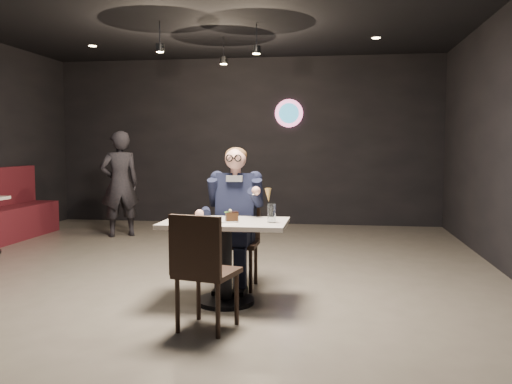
% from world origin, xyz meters
% --- Properties ---
extents(floor, '(9.00, 9.00, 0.00)m').
position_xyz_m(floor, '(0.00, 0.00, 0.00)').
color(floor, '#6C655A').
rests_on(floor, ground).
extents(wall_sign, '(0.50, 0.06, 0.50)m').
position_xyz_m(wall_sign, '(0.80, 4.47, 2.00)').
color(wall_sign, pink).
rests_on(wall_sign, floor).
extents(pendant_lights, '(1.40, 1.20, 0.36)m').
position_xyz_m(pendant_lights, '(0.00, 2.00, 2.88)').
color(pendant_lights, black).
rests_on(pendant_lights, floor).
extents(main_table, '(1.10, 0.70, 0.75)m').
position_xyz_m(main_table, '(0.66, -0.58, 0.38)').
color(main_table, silver).
rests_on(main_table, floor).
extents(chair_far, '(0.42, 0.46, 0.92)m').
position_xyz_m(chair_far, '(0.66, -0.03, 0.46)').
color(chair_far, black).
rests_on(chair_far, floor).
extents(chair_near, '(0.52, 0.55, 0.92)m').
position_xyz_m(chair_near, '(0.66, -1.26, 0.46)').
color(chair_near, black).
rests_on(chair_near, floor).
extents(seated_man, '(0.60, 0.80, 1.44)m').
position_xyz_m(seated_man, '(0.66, -0.03, 0.72)').
color(seated_man, black).
rests_on(seated_man, floor).
extents(dessert_plate, '(0.23, 0.23, 0.01)m').
position_xyz_m(dessert_plate, '(0.68, -0.63, 0.76)').
color(dessert_plate, white).
rests_on(dessert_plate, main_table).
extents(cake_slice, '(0.13, 0.12, 0.07)m').
position_xyz_m(cake_slice, '(0.74, -0.65, 0.80)').
color(cake_slice, black).
rests_on(cake_slice, dessert_plate).
extents(mint_leaf, '(0.06, 0.04, 0.01)m').
position_xyz_m(mint_leaf, '(0.70, -0.69, 0.84)').
color(mint_leaf, '#2F7D28').
rests_on(mint_leaf, cake_slice).
extents(sundae_glass, '(0.07, 0.07, 0.16)m').
position_xyz_m(sundae_glass, '(1.08, -0.61, 0.83)').
color(sundae_glass, silver).
rests_on(sundae_glass, main_table).
extents(wafer_cone, '(0.07, 0.07, 0.12)m').
position_xyz_m(wafer_cone, '(1.06, -0.65, 0.99)').
color(wafer_cone, '#D7B058').
rests_on(wafer_cone, sundae_glass).
extents(booth_bench, '(0.54, 2.18, 1.09)m').
position_xyz_m(booth_bench, '(-3.25, 2.13, 0.54)').
color(booth_bench, '#440E14').
rests_on(booth_bench, floor).
extents(passerby, '(0.72, 0.66, 1.65)m').
position_xyz_m(passerby, '(-1.70, 2.77, 0.82)').
color(passerby, black).
rests_on(passerby, floor).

